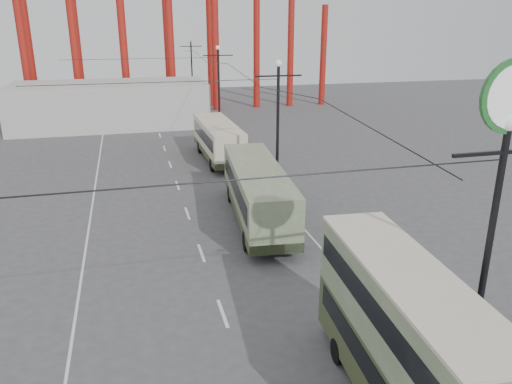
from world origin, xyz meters
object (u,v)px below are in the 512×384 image
object	(u,v)px
lamp_post_near	(502,168)
double_decker_bus	(403,335)
pedestrian	(276,233)
single_decker_green	(257,191)
single_decker_cream	(218,139)

from	to	relation	value
lamp_post_near	double_decker_bus	xyz separation A→B (m)	(-2.35, 0.22, -5.11)
lamp_post_near	double_decker_bus	distance (m)	5.63
pedestrian	single_decker_green	bearing A→B (deg)	-92.14
single_decker_cream	single_decker_green	bearing A→B (deg)	-91.94
single_decker_cream	lamp_post_near	bearing A→B (deg)	-86.68
double_decker_bus	pedestrian	bearing A→B (deg)	95.43
single_decker_green	pedestrian	xyz separation A→B (m)	(-0.05, -4.11, -1.03)
lamp_post_near	single_decker_green	world-z (taller)	lamp_post_near
single_decker_green	single_decker_cream	bearing A→B (deg)	94.28
double_decker_bus	pedestrian	xyz separation A→B (m)	(-0.26, 12.34, -1.83)
single_decker_cream	pedestrian	xyz separation A→B (m)	(-0.35, -18.90, -0.95)
lamp_post_near	double_decker_bus	bearing A→B (deg)	174.60
double_decker_bus	single_decker_green	bearing A→B (deg)	94.95
single_decker_green	pedestrian	world-z (taller)	single_decker_green
lamp_post_near	pedestrian	bearing A→B (deg)	101.73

